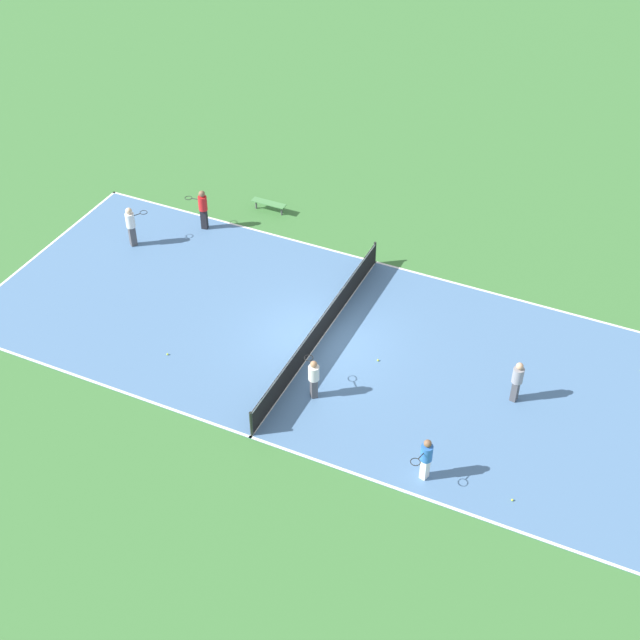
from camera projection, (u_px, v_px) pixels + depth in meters
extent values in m
plane|color=#3D7538|center=(320.00, 340.00, 31.29)|extent=(80.00, 80.00, 0.00)
cube|color=#4C729E|center=(320.00, 340.00, 31.28)|extent=(10.38, 24.73, 0.02)
cube|color=white|center=(375.00, 262.00, 34.87)|extent=(0.10, 24.73, 0.00)
cube|color=white|center=(250.00, 437.00, 27.68)|extent=(0.10, 24.73, 0.00)
cube|color=white|center=(39.00, 254.00, 35.28)|extent=(10.38, 0.10, 0.00)
cube|color=white|center=(320.00, 339.00, 31.27)|extent=(10.38, 0.10, 0.00)
cylinder|color=black|center=(375.00, 253.00, 34.49)|extent=(0.10, 0.10, 0.98)
cylinder|color=black|center=(251.00, 424.00, 27.43)|extent=(0.10, 0.10, 0.98)
cube|color=black|center=(320.00, 329.00, 30.98)|extent=(10.08, 0.03, 0.93)
cube|color=white|center=(320.00, 320.00, 30.70)|extent=(10.08, 0.04, 0.06)
cube|color=#4C8C4C|center=(269.00, 203.00, 37.45)|extent=(0.36, 1.51, 0.04)
cylinder|color=#4C4C51|center=(256.00, 204.00, 37.79)|extent=(0.08, 0.08, 0.41)
cylinder|color=#4C4C51|center=(282.00, 211.00, 37.39)|extent=(0.08, 0.08, 0.41)
cube|color=black|center=(204.00, 219.00, 36.43)|extent=(0.24, 0.28, 0.88)
cylinder|color=red|center=(203.00, 203.00, 35.95)|extent=(0.42, 0.42, 0.62)
sphere|color=brown|center=(202.00, 194.00, 35.67)|extent=(0.27, 0.27, 0.27)
cylinder|color=#262626|center=(195.00, 199.00, 35.92)|extent=(0.08, 0.28, 0.03)
torus|color=black|center=(188.00, 198.00, 35.98)|extent=(0.35, 0.35, 0.02)
cube|color=#4C4C51|center=(314.00, 387.00, 28.84)|extent=(0.32, 0.32, 0.75)
cylinder|color=silver|center=(314.00, 373.00, 28.43)|extent=(0.51, 0.51, 0.53)
sphere|color=#A87A56|center=(314.00, 364.00, 28.19)|extent=(0.23, 0.23, 0.23)
cylinder|color=#262626|center=(311.00, 363.00, 28.59)|extent=(0.23, 0.21, 0.03)
torus|color=black|center=(309.00, 358.00, 28.80)|extent=(0.43, 0.43, 0.02)
cube|color=#4C4C51|center=(133.00, 236.00, 35.50)|extent=(0.32, 0.30, 0.87)
cylinder|color=white|center=(130.00, 220.00, 35.03)|extent=(0.49, 0.49, 0.61)
sphere|color=beige|center=(129.00, 211.00, 34.76)|extent=(0.26, 0.26, 0.26)
cylinder|color=#262626|center=(137.00, 215.00, 35.07)|extent=(0.25, 0.17, 0.03)
torus|color=black|center=(144.00, 212.00, 35.19)|extent=(0.42, 0.42, 0.02)
cube|color=white|center=(425.00, 468.00, 26.18)|extent=(0.29, 0.25, 0.79)
cylinder|color=blue|center=(427.00, 453.00, 25.75)|extent=(0.43, 0.43, 0.55)
sphere|color=brown|center=(428.00, 444.00, 25.50)|extent=(0.24, 0.24, 0.24)
cylinder|color=#262626|center=(421.00, 456.00, 25.47)|extent=(0.28, 0.09, 0.03)
torus|color=black|center=(415.00, 462.00, 25.30)|extent=(0.37, 0.37, 0.02)
cube|color=#4C4C51|center=(515.00, 391.00, 28.71)|extent=(0.28, 0.23, 0.79)
cylinder|color=gray|center=(518.00, 375.00, 28.28)|extent=(0.41, 0.41, 0.55)
sphere|color=tan|center=(520.00, 366.00, 28.03)|extent=(0.24, 0.24, 0.24)
sphere|color=#CCE033|center=(378.00, 360.00, 30.37)|extent=(0.07, 0.07, 0.07)
sphere|color=#CCE033|center=(512.00, 500.00, 25.72)|extent=(0.07, 0.07, 0.07)
sphere|color=#CCE033|center=(167.00, 354.00, 30.61)|extent=(0.07, 0.07, 0.07)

